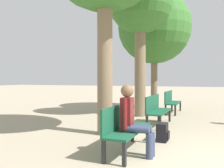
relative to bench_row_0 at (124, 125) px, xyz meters
name	(u,v)px	position (x,y,z in m)	size (l,w,h in m)	color
bench_row_0	(124,125)	(0.00, 0.00, 0.00)	(0.44, 1.64, 0.87)	#195138
bench_row_1	(156,108)	(0.00, 2.84, 0.00)	(0.44, 1.64, 0.87)	#195138
bench_row_2	(171,100)	(0.00, 5.68, 0.00)	(0.44, 1.64, 0.87)	#195138
tree_row_1	(140,4)	(-0.92, 4.39, 3.58)	(2.35, 2.35, 5.35)	#7A664C
tree_row_2	(154,28)	(-0.92, 6.75, 3.16)	(3.27, 3.27, 5.31)	#7A664C
person_seated	(133,118)	(0.23, -0.18, 0.17)	(0.60, 0.34, 1.27)	#384260
backpack	(163,132)	(0.53, 1.01, -0.30)	(0.26, 0.32, 0.40)	black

